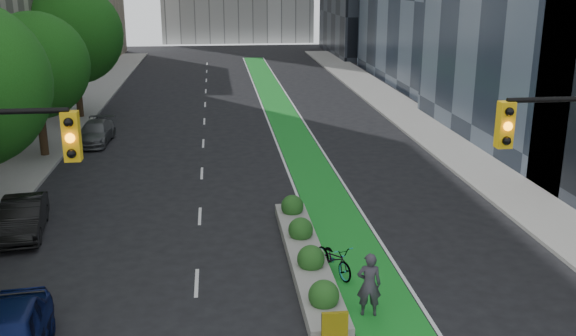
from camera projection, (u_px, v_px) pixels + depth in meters
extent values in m
cube|color=gray|center=(44.00, 143.00, 37.59)|extent=(3.60, 90.00, 0.15)
cube|color=gray|center=(433.00, 132.00, 40.17)|extent=(3.60, 90.00, 0.15)
cube|color=#198A26|center=(285.00, 119.00, 43.99)|extent=(2.20, 70.00, 0.01)
cylinder|color=black|center=(41.00, 117.00, 34.20)|extent=(0.44, 0.44, 4.48)
sphere|color=#18470F|center=(35.00, 66.00, 33.42)|extent=(5.60, 5.60, 5.60)
cylinder|color=black|center=(78.00, 81.00, 43.62)|extent=(0.44, 0.44, 5.15)
sphere|color=#18470F|center=(73.00, 35.00, 42.72)|extent=(6.60, 6.60, 6.60)
cube|color=gold|center=(72.00, 136.00, 13.28)|extent=(0.34, 0.28, 1.05)
sphere|color=orange|center=(70.00, 138.00, 13.12)|extent=(0.20, 0.20, 0.20)
cube|color=gold|center=(505.00, 125.00, 14.31)|extent=(0.34, 0.28, 1.05)
sphere|color=orange|center=(508.00, 126.00, 14.15)|extent=(0.20, 0.20, 0.20)
cube|color=gray|center=(306.00, 259.00, 21.84)|extent=(1.20, 10.00, 0.40)
cube|color=yellow|center=(335.00, 330.00, 16.80)|extent=(0.70, 0.12, 1.00)
sphere|color=#194C19|center=(324.00, 295.00, 18.38)|extent=(0.90, 0.90, 0.90)
sphere|color=#194C19|center=(311.00, 259.00, 20.76)|extent=(0.90, 0.90, 0.90)
sphere|color=#194C19|center=(301.00, 230.00, 23.14)|extent=(0.90, 0.90, 0.90)
sphere|color=#194C19|center=(292.00, 206.00, 25.52)|extent=(0.90, 0.90, 0.90)
imported|color=gray|center=(334.00, 259.00, 21.06)|extent=(1.42, 2.16, 1.07)
imported|color=#35323C|center=(369.00, 284.00, 18.34)|extent=(0.76, 0.56, 1.94)
imported|color=black|center=(23.00, 217.00, 24.23)|extent=(2.03, 4.36, 1.38)
imported|color=#4F5153|center=(95.00, 133.00, 37.58)|extent=(1.99, 4.46, 1.27)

